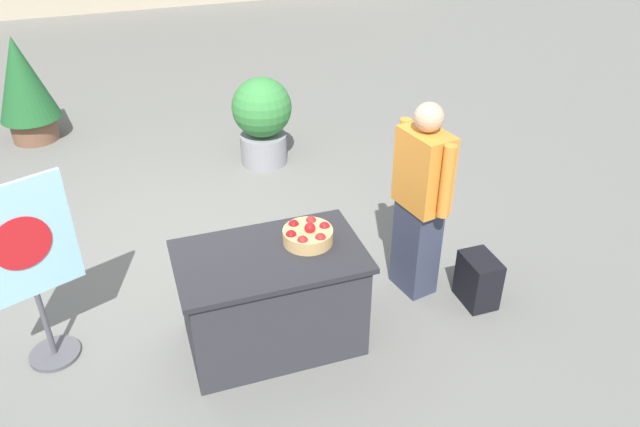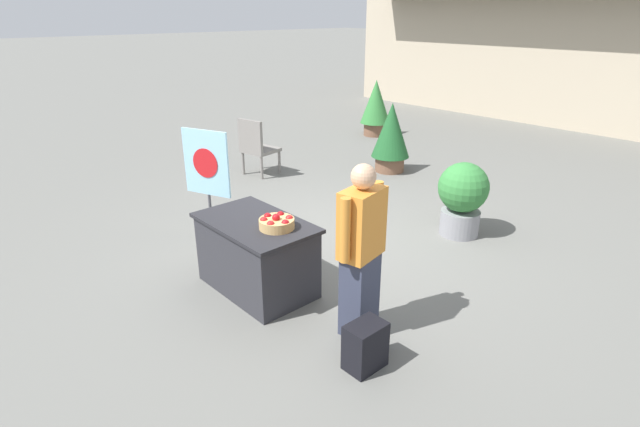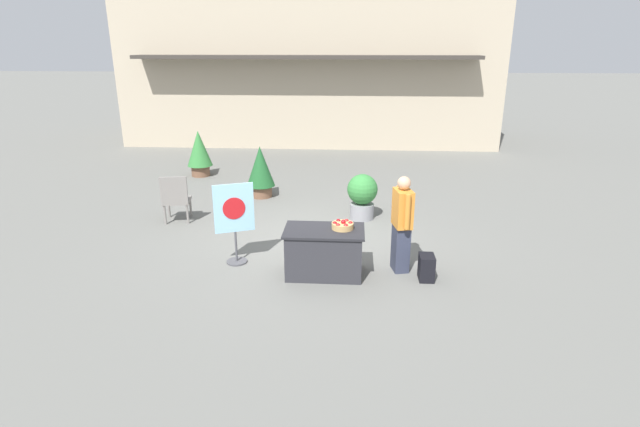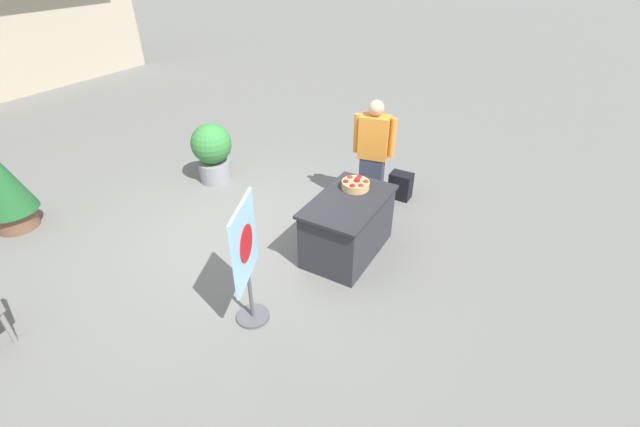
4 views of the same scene
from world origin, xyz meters
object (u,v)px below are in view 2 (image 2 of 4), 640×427
poster_board (207,177)px  potted_plant_far_left (391,135)px  person_visitor (361,251)px  backpack (365,346)px  potted_plant_near_right (462,196)px  display_table (257,255)px  patio_chair (256,145)px  apple_basket (277,223)px  potted_plant_near_left (376,106)px

poster_board → potted_plant_far_left: 4.00m
person_visitor → backpack: person_visitor is taller
potted_plant_near_right → potted_plant_far_left: (-2.50, 1.49, 0.14)m
backpack → potted_plant_far_left: 5.68m
display_table → patio_chair: (-3.31, 2.35, 0.16)m
person_visitor → potted_plant_far_left: (-3.12, 4.09, -0.15)m
person_visitor → potted_plant_far_left: 5.15m
display_table → apple_basket: bearing=11.1°
apple_basket → potted_plant_near_left: 7.56m
apple_basket → potted_plant_near_left: size_ratio=0.27×
potted_plant_near_right → potted_plant_near_left: 5.78m
apple_basket → poster_board: (-1.86, 0.30, -0.04)m
patio_chair → potted_plant_near_left: 4.00m
potted_plant_far_left → potted_plant_near_left: 2.89m
apple_basket → backpack: bearing=-6.2°
apple_basket → potted_plant_near_right: potted_plant_near_right is taller
display_table → backpack: bearing=-3.1°
person_visitor → poster_board: (-2.84, 0.11, -0.02)m
backpack → potted_plant_near_right: 3.13m
display_table → patio_chair: 4.06m
person_visitor → potted_plant_near_left: 8.00m
display_table → potted_plant_near_left: (-3.98, 6.29, 0.32)m
poster_board → patio_chair: size_ratio=1.38×
patio_chair → potted_plant_near_right: bearing=-92.9°
potted_plant_far_left → apple_basket: bearing=-63.5°
patio_chair → backpack: bearing=-126.2°
apple_basket → patio_chair: patio_chair is taller
potted_plant_near_left → backpack: bearing=-48.5°
poster_board → potted_plant_near_left: bearing=-179.8°
potted_plant_near_left → patio_chair: bearing=-80.4°
potted_plant_near_right → display_table: bearing=-103.1°
person_visitor → poster_board: 2.84m
backpack → potted_plant_near_left: 8.54m
person_visitor → backpack: bearing=128.6°
poster_board → potted_plant_far_left: size_ratio=1.12×
potted_plant_near_right → potted_plant_far_left: bearing=149.2°
backpack → potted_plant_near_left: bearing=131.5°
patio_chair → potted_plant_near_left: bearing=-0.4°
backpack → patio_chair: size_ratio=0.40×
backpack → poster_board: poster_board is taller
apple_basket → potted_plant_far_left: potted_plant_far_left is taller
patio_chair → potted_plant_near_right: size_ratio=1.04×
potted_plant_near_right → potted_plant_near_left: size_ratio=0.76×
display_table → patio_chair: patio_chair is taller
display_table → potted_plant_near_right: (0.66, 2.85, 0.15)m
poster_board → person_visitor: bearing=65.9°
potted_plant_near_right → poster_board: bearing=-131.7°
potted_plant_near_right → potted_plant_near_left: potted_plant_near_left is taller
poster_board → potted_plant_near_left: poster_board is taller
person_visitor → backpack: size_ratio=3.91×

